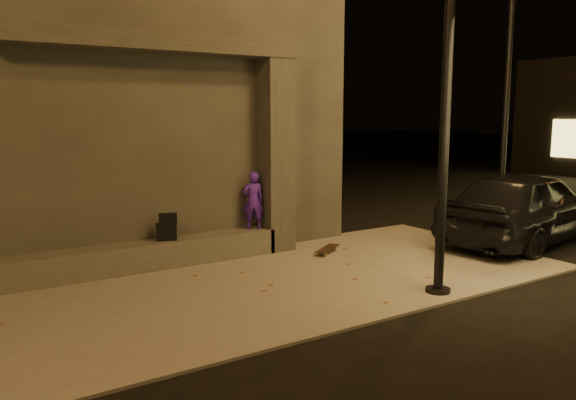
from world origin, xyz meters
TOP-DOWN VIEW (x-y plane):
  - ground at (0.00, 0.00)m, footprint 120.00×120.00m
  - sidewalk at (0.00, 2.00)m, footprint 11.00×4.40m
  - building at (-1.00, 6.49)m, footprint 9.00×5.10m
  - ledge at (-1.50, 3.75)m, footprint 6.00×0.55m
  - column at (1.70, 3.75)m, footprint 0.55×0.55m
  - canopy at (-0.50, 3.80)m, footprint 5.00×0.70m
  - skateboarder at (1.20, 3.75)m, footprint 0.46×0.38m
  - backpack at (-0.51, 3.75)m, footprint 0.40×0.33m
  - skateboard at (2.35, 2.96)m, footprint 0.79×0.61m
  - street_lamp_0 at (2.32, 0.19)m, footprint 0.36×0.36m
  - street_lamp_2 at (8.03, 3.41)m, footprint 0.36×0.36m
  - car_a at (6.32, 1.56)m, footprint 4.72×2.49m

SIDE VIEW (x-z plane):
  - ground at x=0.00m, z-range 0.00..0.00m
  - sidewalk at x=0.00m, z-range 0.00..0.04m
  - skateboard at x=2.35m, z-range 0.07..0.16m
  - ledge at x=-1.50m, z-range 0.04..0.49m
  - backpack at x=-0.51m, z-range 0.41..0.90m
  - car_a at x=6.32m, z-range 0.00..1.53m
  - skateboarder at x=1.20m, z-range 0.49..1.57m
  - column at x=1.70m, z-range 0.04..3.64m
  - building at x=-1.00m, z-range -0.01..5.22m
  - canopy at x=-0.50m, z-range 3.64..3.92m
  - street_lamp_2 at x=8.03m, z-range 0.48..7.38m
  - street_lamp_0 at x=2.32m, z-range 0.48..7.38m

